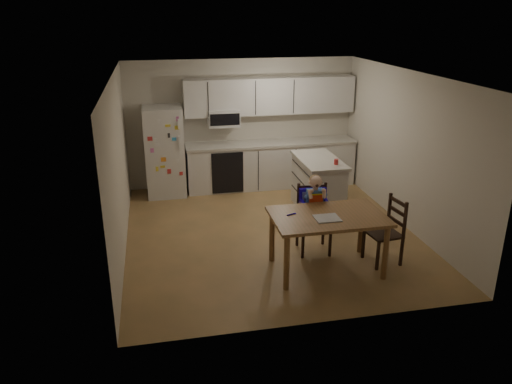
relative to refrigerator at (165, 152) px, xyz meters
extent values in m
cube|color=olive|center=(1.55, -2.15, -0.85)|extent=(4.50, 5.00, 0.01)
cube|color=beige|center=(1.55, 0.35, 0.40)|extent=(4.50, 0.02, 2.50)
cube|color=beige|center=(-0.70, -2.15, 0.40)|extent=(0.02, 5.00, 2.50)
cube|color=beige|center=(3.80, -2.15, 0.40)|extent=(0.02, 5.00, 2.50)
cube|color=white|center=(1.55, -2.15, 1.65)|extent=(4.50, 5.00, 0.01)
cube|color=silver|center=(0.00, 0.00, 0.00)|extent=(0.72, 0.70, 1.70)
cube|color=silver|center=(2.08, 0.05, -0.42)|extent=(3.34, 0.60, 0.86)
cube|color=beige|center=(2.08, 0.04, 0.04)|extent=(3.37, 0.62, 0.05)
cube|color=black|center=(1.16, -0.26, -0.42)|extent=(0.60, 0.02, 0.80)
cube|color=silver|center=(2.08, 0.18, 0.95)|extent=(3.34, 0.34, 0.70)
cube|color=silver|center=(1.16, 0.15, 0.57)|extent=(0.60, 0.38, 0.33)
cube|color=silver|center=(2.59, -1.41, -0.40)|extent=(0.62, 1.24, 0.91)
cube|color=beige|center=(2.59, -1.41, 0.08)|extent=(0.68, 1.30, 0.05)
cylinder|color=red|center=(2.76, -1.77, 0.15)|extent=(0.07, 0.07, 0.09)
cube|color=brown|center=(2.03, -3.47, -0.06)|extent=(1.51, 0.97, 0.04)
cylinder|color=brown|center=(1.36, -3.87, -0.47)|extent=(0.08, 0.08, 0.77)
cylinder|color=brown|center=(1.36, -3.07, -0.47)|extent=(0.08, 0.08, 0.77)
cylinder|color=brown|center=(2.70, -3.87, -0.47)|extent=(0.08, 0.08, 0.77)
cylinder|color=brown|center=(2.70, -3.07, -0.47)|extent=(0.08, 0.08, 0.77)
cube|color=#BCBCC2|center=(1.98, -3.58, -0.03)|extent=(0.32, 0.28, 0.01)
cylinder|color=#1908AE|center=(1.55, -3.36, -0.03)|extent=(0.12, 0.06, 0.02)
cube|color=black|center=(2.03, -2.90, -0.39)|extent=(0.48, 0.48, 0.03)
cube|color=black|center=(1.82, -3.09, -0.63)|extent=(0.04, 0.04, 0.44)
cube|color=black|center=(1.85, -2.69, -0.63)|extent=(0.04, 0.04, 0.44)
cube|color=black|center=(2.22, -3.12, -0.63)|extent=(0.04, 0.04, 0.44)
cube|color=black|center=(2.25, -2.72, -0.63)|extent=(0.04, 0.04, 0.44)
cube|color=black|center=(2.05, -2.70, -0.11)|extent=(0.44, 0.07, 0.53)
cube|color=#1908AE|center=(2.03, -2.90, -0.32)|extent=(0.43, 0.39, 0.11)
cube|color=#1908AE|center=(2.04, -2.76, -0.09)|extent=(0.40, 0.09, 0.36)
cube|color=#5465D3|center=(2.03, -2.92, -0.26)|extent=(0.33, 0.29, 0.02)
cube|color=#23319D|center=(2.03, -2.89, -0.02)|extent=(0.24, 0.17, 0.27)
cube|color=red|center=(2.03, -2.96, -0.03)|extent=(0.20, 0.03, 0.21)
sphere|color=beige|center=(2.03, -2.90, 0.24)|extent=(0.19, 0.19, 0.18)
ellipsoid|color=olive|center=(2.03, -2.90, 0.26)|extent=(0.19, 0.18, 0.15)
cube|color=black|center=(2.88, -3.42, -0.41)|extent=(0.47, 0.47, 0.03)
cube|color=black|center=(2.67, -3.26, -0.64)|extent=(0.04, 0.04, 0.42)
cube|color=black|center=(3.05, -3.21, -0.64)|extent=(0.04, 0.04, 0.42)
cube|color=black|center=(2.72, -3.64, -0.64)|extent=(0.04, 0.04, 0.42)
cube|color=black|center=(3.10, -3.59, -0.64)|extent=(0.04, 0.04, 0.42)
cube|color=black|center=(3.07, -3.40, -0.15)|extent=(0.09, 0.42, 0.50)
camera|label=1|loc=(-0.15, -9.26, 2.55)|focal=35.00mm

